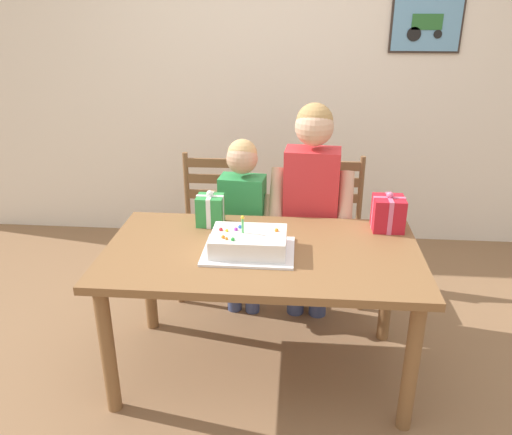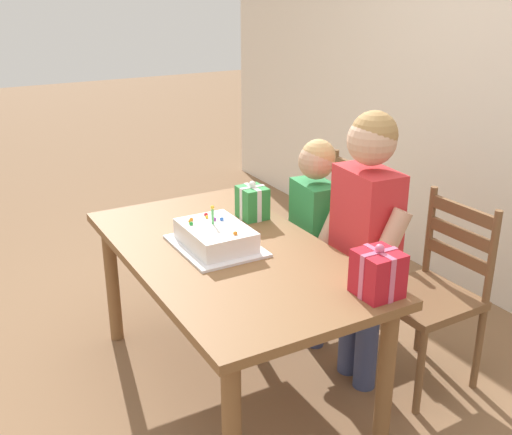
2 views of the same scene
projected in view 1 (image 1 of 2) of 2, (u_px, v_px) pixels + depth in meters
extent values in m
plane|color=#846042|center=(261.00, 369.00, 2.81)|extent=(20.00, 20.00, 0.00)
cube|color=silver|center=(280.00, 79.00, 3.98)|extent=(6.40, 0.08, 2.60)
cube|color=#332823|center=(427.00, 25.00, 3.70)|extent=(0.51, 0.02, 0.39)
cube|color=#669EC6|center=(427.00, 25.00, 3.69)|extent=(0.48, 0.01, 0.36)
cube|color=#28662D|center=(427.00, 22.00, 3.67)|extent=(0.22, 0.01, 0.11)
cylinder|color=black|center=(414.00, 34.00, 3.71)|extent=(0.10, 0.01, 0.10)
cylinder|color=black|center=(438.00, 34.00, 3.70)|extent=(0.06, 0.01, 0.06)
cube|color=brown|center=(262.00, 253.00, 2.53)|extent=(1.56, 0.86, 0.04)
cylinder|color=brown|center=(108.00, 351.00, 2.41)|extent=(0.07, 0.07, 0.69)
cylinder|color=brown|center=(411.00, 367.00, 2.30)|extent=(0.07, 0.07, 0.69)
cylinder|color=brown|center=(149.00, 277.00, 3.05)|extent=(0.07, 0.07, 0.69)
cylinder|color=brown|center=(388.00, 287.00, 2.94)|extent=(0.07, 0.07, 0.69)
cube|color=silver|center=(249.00, 251.00, 2.50)|extent=(0.44, 0.34, 0.01)
cube|color=white|center=(249.00, 242.00, 2.48)|extent=(0.36, 0.26, 0.09)
cylinder|color=#56C666|center=(243.00, 226.00, 2.45)|extent=(0.01, 0.01, 0.07)
sphere|color=yellow|center=(243.00, 217.00, 2.44)|extent=(0.02, 0.02, 0.02)
sphere|color=red|center=(221.00, 229.00, 2.49)|extent=(0.02, 0.02, 0.02)
sphere|color=orange|center=(277.00, 230.00, 2.48)|extent=(0.02, 0.02, 0.02)
sphere|color=purple|center=(236.00, 229.00, 2.49)|extent=(0.02, 0.02, 0.02)
sphere|color=orange|center=(227.00, 239.00, 2.39)|extent=(0.01, 0.01, 0.01)
sphere|color=yellow|center=(227.00, 230.00, 2.48)|extent=(0.02, 0.02, 0.02)
sphere|color=orange|center=(223.00, 237.00, 2.41)|extent=(0.02, 0.02, 0.02)
sphere|color=green|center=(233.00, 239.00, 2.38)|extent=(0.02, 0.02, 0.02)
sphere|color=blue|center=(240.00, 227.00, 2.52)|extent=(0.02, 0.02, 0.02)
cube|color=red|center=(388.00, 213.00, 2.73)|extent=(0.16, 0.16, 0.18)
cube|color=#DB668E|center=(388.00, 213.00, 2.73)|extent=(0.17, 0.02, 0.18)
cube|color=#DB668E|center=(388.00, 213.00, 2.73)|extent=(0.02, 0.16, 0.18)
sphere|color=#DB668E|center=(390.00, 195.00, 2.69)|extent=(0.04, 0.04, 0.04)
cube|color=#2D8E42|center=(210.00, 210.00, 2.79)|extent=(0.14, 0.13, 0.16)
cube|color=white|center=(210.00, 210.00, 2.79)|extent=(0.15, 0.02, 0.17)
cube|color=white|center=(210.00, 210.00, 2.79)|extent=(0.02, 0.13, 0.17)
sphere|color=white|center=(210.00, 194.00, 2.75)|extent=(0.04, 0.04, 0.04)
cube|color=brown|center=(211.00, 229.00, 3.43)|extent=(0.43, 0.43, 0.04)
cylinder|color=brown|center=(237.00, 275.00, 3.34)|extent=(0.04, 0.04, 0.43)
cylinder|color=brown|center=(179.00, 273.00, 3.36)|extent=(0.04, 0.04, 0.43)
cylinder|color=brown|center=(242.00, 249.00, 3.69)|extent=(0.04, 0.04, 0.43)
cylinder|color=brown|center=(190.00, 247.00, 3.71)|extent=(0.04, 0.04, 0.43)
cylinder|color=brown|center=(242.00, 186.00, 3.50)|extent=(0.04, 0.04, 0.45)
cylinder|color=brown|center=(187.00, 184.00, 3.53)|extent=(0.04, 0.04, 0.45)
cube|color=brown|center=(214.00, 194.00, 3.54)|extent=(0.36, 0.03, 0.06)
cube|color=brown|center=(214.00, 179.00, 3.50)|extent=(0.36, 0.03, 0.06)
cube|color=brown|center=(213.00, 163.00, 3.45)|extent=(0.36, 0.03, 0.06)
cube|color=brown|center=(332.00, 233.00, 3.37)|extent=(0.43, 0.43, 0.04)
cylinder|color=brown|center=(362.00, 280.00, 3.28)|extent=(0.04, 0.04, 0.43)
cylinder|color=brown|center=(302.00, 278.00, 3.30)|extent=(0.04, 0.04, 0.43)
cylinder|color=brown|center=(355.00, 253.00, 3.63)|extent=(0.04, 0.04, 0.43)
cylinder|color=brown|center=(301.00, 252.00, 3.65)|extent=(0.04, 0.04, 0.43)
cylinder|color=brown|center=(361.00, 189.00, 3.44)|extent=(0.04, 0.04, 0.45)
cylinder|color=brown|center=(304.00, 188.00, 3.46)|extent=(0.04, 0.04, 0.45)
cube|color=brown|center=(332.00, 198.00, 3.48)|extent=(0.36, 0.03, 0.06)
cube|color=brown|center=(332.00, 182.00, 3.43)|extent=(0.36, 0.03, 0.06)
cube|color=brown|center=(333.00, 166.00, 3.39)|extent=(0.36, 0.03, 0.06)
cylinder|color=#38426B|center=(319.00, 279.00, 3.21)|extent=(0.11, 0.11, 0.51)
cylinder|color=#38426B|center=(296.00, 277.00, 3.23)|extent=(0.11, 0.11, 0.51)
cube|color=red|center=(311.00, 197.00, 3.01)|extent=(0.33, 0.22, 0.58)
cylinder|color=tan|center=(345.00, 205.00, 2.95)|extent=(0.10, 0.25, 0.39)
cylinder|color=tan|center=(277.00, 201.00, 3.01)|extent=(0.10, 0.25, 0.39)
sphere|color=tan|center=(314.00, 127.00, 2.85)|extent=(0.22, 0.22, 0.22)
sphere|color=#A87F4C|center=(315.00, 121.00, 2.85)|extent=(0.21, 0.21, 0.21)
cylinder|color=#38426B|center=(252.00, 282.00, 3.26)|extent=(0.09, 0.09, 0.42)
cylinder|color=#38426B|center=(234.00, 280.00, 3.28)|extent=(0.09, 0.09, 0.42)
cube|color=#2D934C|center=(243.00, 215.00, 3.09)|extent=(0.28, 0.19, 0.49)
cylinder|color=tan|center=(269.00, 222.00, 3.04)|extent=(0.09, 0.21, 0.32)
cylinder|color=tan|center=(214.00, 218.00, 3.10)|extent=(0.09, 0.21, 0.32)
sphere|color=tan|center=(242.00, 158.00, 2.95)|extent=(0.18, 0.18, 0.18)
sphere|color=tan|center=(242.00, 154.00, 2.95)|extent=(0.17, 0.17, 0.17)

